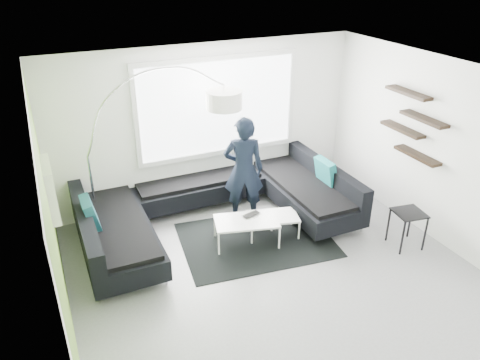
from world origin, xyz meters
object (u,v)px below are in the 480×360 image
object	(u,v)px
side_table	(406,229)
laptop	(253,216)
person	(244,170)
coffee_table	(260,228)
sectional_sofa	(214,202)
arc_lamp	(88,157)

from	to	relation	value
side_table	laptop	distance (m)	2.37
side_table	person	bearing A→B (deg)	137.09
coffee_table	laptop	xyz separation A→B (m)	(-0.10, 0.04, 0.22)
coffee_table	side_table	size ratio (longest dim) A/B	2.11
coffee_table	person	size ratio (longest dim) A/B	0.69
coffee_table	person	xyz separation A→B (m)	(0.04, 0.70, 0.70)
sectional_sofa	laptop	xyz separation A→B (m)	(0.38, -0.67, 0.01)
arc_lamp	laptop	distance (m)	2.69
arc_lamp	person	world-z (taller)	arc_lamp
laptop	arc_lamp	bearing A→B (deg)	134.12
arc_lamp	person	size ratio (longest dim) A/B	1.45
arc_lamp	person	distance (m)	2.45
arc_lamp	sectional_sofa	bearing A→B (deg)	-3.99
sectional_sofa	person	xyz separation A→B (m)	(0.52, -0.01, 0.50)
person	laptop	xyz separation A→B (m)	(-0.14, -0.66, -0.48)
coffee_table	arc_lamp	xyz separation A→B (m)	(-2.30, 1.32, 1.11)
sectional_sofa	arc_lamp	world-z (taller)	arc_lamp
coffee_table	side_table	xyz separation A→B (m)	(1.97, -1.09, 0.09)
coffee_table	laptop	world-z (taller)	laptop
laptop	side_table	bearing A→B (deg)	-44.28
coffee_table	person	world-z (taller)	person
arc_lamp	side_table	xyz separation A→B (m)	(4.27, -2.42, -1.01)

